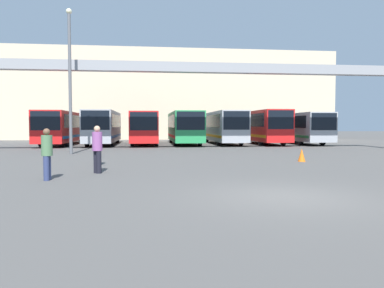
{
  "coord_description": "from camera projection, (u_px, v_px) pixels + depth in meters",
  "views": [
    {
      "loc": [
        -3.52,
        -9.34,
        1.87
      ],
      "look_at": [
        0.1,
        21.6,
        0.3
      ],
      "focal_mm": 35.0,
      "sensor_mm": 36.0,
      "label": 1
    }
  ],
  "objects": [
    {
      "name": "ground_plane",
      "position": [
        284.0,
        197.0,
        9.77
      ],
      "size": [
        200.0,
        200.0,
        0.0
      ],
      "primitive_type": "plane",
      "color": "#514F4C"
    },
    {
      "name": "building_backdrop",
      "position": [
        172.0,
        97.0,
        54.37
      ],
      "size": [
        43.73,
        12.0,
        11.9
      ],
      "color": "beige",
      "rests_on": "ground"
    },
    {
      "name": "overhead_gantry",
      "position": [
        197.0,
        76.0,
        27.09
      ],
      "size": [
        32.19,
        0.8,
        6.38
      ],
      "color": "gray",
      "rests_on": "ground"
    },
    {
      "name": "bus_slot_0",
      "position": [
        63.0,
        126.0,
        35.75
      ],
      "size": [
        2.53,
        12.13,
        3.1
      ],
      "color": "red",
      "rests_on": "ground"
    },
    {
      "name": "bus_slot_1",
      "position": [
        103.0,
        126.0,
        35.66
      ],
      "size": [
        2.5,
        11.05,
        3.16
      ],
      "color": "#999EA5",
      "rests_on": "ground"
    },
    {
      "name": "bus_slot_2",
      "position": [
        144.0,
        126.0,
        36.54
      ],
      "size": [
        2.48,
        11.91,
        3.05
      ],
      "color": "red",
      "rests_on": "ground"
    },
    {
      "name": "bus_slot_3",
      "position": [
        184.0,
        126.0,
        36.78
      ],
      "size": [
        2.61,
        11.48,
        3.11
      ],
      "color": "#268C4C",
      "rests_on": "ground"
    },
    {
      "name": "bus_slot_4",
      "position": [
        222.0,
        126.0,
        37.5
      ],
      "size": [
        2.48,
        12.03,
        3.16
      ],
      "color": "#999EA5",
      "rests_on": "ground"
    },
    {
      "name": "bus_slot_5",
      "position": [
        263.0,
        125.0,
        37.14
      ],
      "size": [
        2.5,
        10.4,
        3.26
      ],
      "color": "red",
      "rests_on": "ground"
    },
    {
      "name": "bus_slot_6",
      "position": [
        298.0,
        126.0,
        38.09
      ],
      "size": [
        2.55,
        11.39,
        3.03
      ],
      "color": "#999EA5",
      "rests_on": "ground"
    },
    {
      "name": "pedestrian_mid_right",
      "position": [
        97.0,
        148.0,
        14.49
      ],
      "size": [
        0.38,
        0.38,
        1.85
      ],
      "rotation": [
        0.0,
        0.0,
        2.31
      ],
      "color": "black",
      "rests_on": "ground"
    },
    {
      "name": "pedestrian_near_left",
      "position": [
        47.0,
        153.0,
        12.62
      ],
      "size": [
        0.37,
        0.37,
        1.76
      ],
      "rotation": [
        0.0,
        0.0,
        4.62
      ],
      "color": "navy",
      "rests_on": "ground"
    },
    {
      "name": "pedestrian_mid_left",
      "position": [
        97.0,
        146.0,
        17.16
      ],
      "size": [
        0.35,
        0.35,
        1.7
      ],
      "rotation": [
        0.0,
        0.0,
        0.86
      ],
      "color": "navy",
      "rests_on": "ground"
    },
    {
      "name": "traffic_cone",
      "position": [
        302.0,
        155.0,
        19.19
      ],
      "size": [
        0.39,
        0.39,
        0.67
      ],
      "color": "orange",
      "rests_on": "ground"
    },
    {
      "name": "lamp_post",
      "position": [
        70.0,
        76.0,
        23.92
      ],
      "size": [
        0.36,
        0.36,
        9.28
      ],
      "color": "#595B60",
      "rests_on": "ground"
    }
  ]
}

